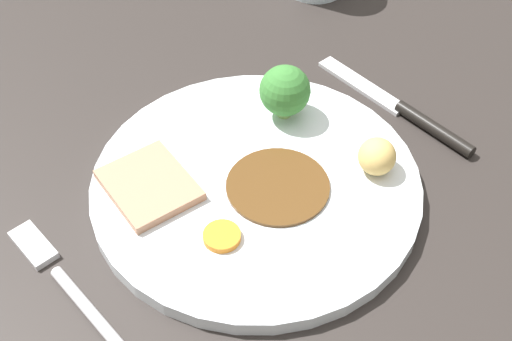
{
  "coord_description": "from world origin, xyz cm",
  "views": [
    {
      "loc": [
        -20.43,
        -30.62,
        45.15
      ],
      "look_at": [
        2.77,
        -1.98,
        6.0
      ],
      "focal_mm": 45.5,
      "sensor_mm": 36.0,
      "label": 1
    }
  ],
  "objects_px": {
    "roast_potato_left": "(377,156)",
    "knife": "(406,112)",
    "carrot_coin_front": "(222,236)",
    "broccoli_floret": "(285,91)",
    "fork": "(66,283)",
    "meat_slice_main": "(149,185)",
    "dinner_plate": "(256,184)"
  },
  "relations": [
    {
      "from": "dinner_plate",
      "to": "knife",
      "type": "bearing_deg",
      "value": -5.32
    },
    {
      "from": "broccoli_floret",
      "to": "knife",
      "type": "distance_m",
      "value": 0.12
    },
    {
      "from": "knife",
      "to": "dinner_plate",
      "type": "bearing_deg",
      "value": 82.64
    },
    {
      "from": "dinner_plate",
      "to": "knife",
      "type": "height_order",
      "value": "dinner_plate"
    },
    {
      "from": "dinner_plate",
      "to": "fork",
      "type": "height_order",
      "value": "dinner_plate"
    },
    {
      "from": "roast_potato_left",
      "to": "fork",
      "type": "height_order",
      "value": "roast_potato_left"
    },
    {
      "from": "broccoli_floret",
      "to": "meat_slice_main",
      "type": "bearing_deg",
      "value": 179.68
    },
    {
      "from": "carrot_coin_front",
      "to": "knife",
      "type": "xyz_separation_m",
      "value": [
        0.23,
        0.02,
        -0.01
      ]
    },
    {
      "from": "fork",
      "to": "roast_potato_left",
      "type": "bearing_deg",
      "value": -108.7
    },
    {
      "from": "carrot_coin_front",
      "to": "broccoli_floret",
      "type": "distance_m",
      "value": 0.15
    },
    {
      "from": "fork",
      "to": "knife",
      "type": "height_order",
      "value": "knife"
    },
    {
      "from": "carrot_coin_front",
      "to": "broccoli_floret",
      "type": "height_order",
      "value": "broccoli_floret"
    },
    {
      "from": "broccoli_floret",
      "to": "knife",
      "type": "relative_size",
      "value": 0.28
    },
    {
      "from": "meat_slice_main",
      "to": "fork",
      "type": "height_order",
      "value": "meat_slice_main"
    },
    {
      "from": "roast_potato_left",
      "to": "fork",
      "type": "bearing_deg",
      "value": 164.87
    },
    {
      "from": "meat_slice_main",
      "to": "knife",
      "type": "distance_m",
      "value": 0.26
    },
    {
      "from": "fork",
      "to": "dinner_plate",
      "type": "bearing_deg",
      "value": -98.53
    },
    {
      "from": "fork",
      "to": "knife",
      "type": "relative_size",
      "value": 0.83
    },
    {
      "from": "dinner_plate",
      "to": "knife",
      "type": "distance_m",
      "value": 0.17
    },
    {
      "from": "roast_potato_left",
      "to": "knife",
      "type": "distance_m",
      "value": 0.1
    },
    {
      "from": "dinner_plate",
      "to": "roast_potato_left",
      "type": "xyz_separation_m",
      "value": [
        0.09,
        -0.05,
        0.02
      ]
    },
    {
      "from": "roast_potato_left",
      "to": "knife",
      "type": "height_order",
      "value": "roast_potato_left"
    },
    {
      "from": "meat_slice_main",
      "to": "broccoli_floret",
      "type": "bearing_deg",
      "value": -0.32
    },
    {
      "from": "meat_slice_main",
      "to": "roast_potato_left",
      "type": "distance_m",
      "value": 0.19
    },
    {
      "from": "dinner_plate",
      "to": "fork",
      "type": "relative_size",
      "value": 1.82
    },
    {
      "from": "roast_potato_left",
      "to": "fork",
      "type": "relative_size",
      "value": 0.22
    },
    {
      "from": "dinner_plate",
      "to": "meat_slice_main",
      "type": "height_order",
      "value": "meat_slice_main"
    },
    {
      "from": "roast_potato_left",
      "to": "dinner_plate",
      "type": "bearing_deg",
      "value": 147.46
    },
    {
      "from": "carrot_coin_front",
      "to": "knife",
      "type": "height_order",
      "value": "carrot_coin_front"
    },
    {
      "from": "dinner_plate",
      "to": "meat_slice_main",
      "type": "relative_size",
      "value": 3.64
    },
    {
      "from": "dinner_plate",
      "to": "roast_potato_left",
      "type": "bearing_deg",
      "value": -32.54
    },
    {
      "from": "roast_potato_left",
      "to": "carrot_coin_front",
      "type": "xyz_separation_m",
      "value": [
        -0.15,
        0.02,
        -0.01
      ]
    }
  ]
}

